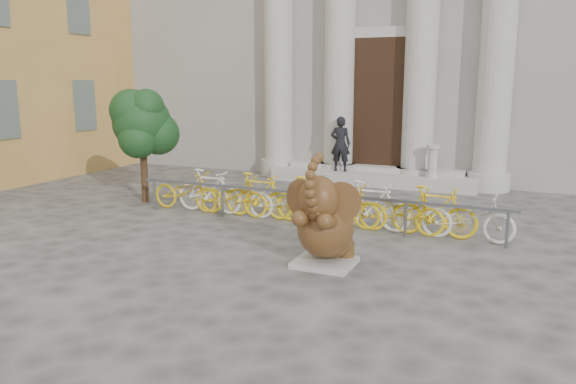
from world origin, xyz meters
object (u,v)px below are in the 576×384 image
at_px(tree, 142,124).
at_px(elephant_statue, 325,225).
at_px(bike_rack, 312,200).
at_px(pedestrian, 340,144).

bearing_deg(tree, elephant_statue, -25.94).
height_order(elephant_statue, tree, tree).
distance_m(elephant_statue, tree, 6.56).
xyz_separation_m(bike_rack, pedestrian, (-1.02, 4.82, 0.66)).
relative_size(elephant_statue, tree, 0.68).
bearing_deg(elephant_statue, bike_rack, 115.63).
relative_size(elephant_statue, bike_rack, 0.23).
height_order(elephant_statue, pedestrian, pedestrian).
bearing_deg(bike_rack, pedestrian, 101.96).
relative_size(bike_rack, tree, 2.92).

